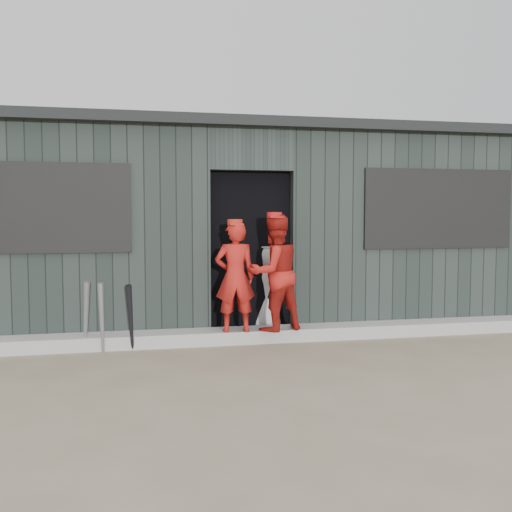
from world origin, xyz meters
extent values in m
plane|color=#71634E|center=(0.00, 0.00, 0.00)|extent=(80.00, 80.00, 0.00)
cube|color=#979792|center=(0.00, 1.82, 0.07)|extent=(8.00, 0.36, 0.15)
cone|color=gray|center=(-1.89, 1.71, 0.39)|extent=(0.13, 0.25, 0.77)
cone|color=gray|center=(-1.72, 1.59, 0.38)|extent=(0.08, 0.15, 0.76)
cone|color=black|center=(-1.42, 1.58, 0.37)|extent=(0.11, 0.24, 0.74)
imported|color=#AA1A14|center=(-0.26, 1.69, 0.77)|extent=(0.47, 0.32, 1.25)
imported|color=#A51A14|center=(0.19, 1.67, 0.81)|extent=(0.78, 0.69, 1.33)
imported|color=#AFAFAF|center=(0.22, 2.25, 0.56)|extent=(0.59, 0.44, 1.11)
cube|color=black|center=(0.00, 3.50, 1.20)|extent=(7.60, 2.70, 2.20)
cube|color=#272E2C|center=(-2.25, 2.10, 1.25)|extent=(3.50, 0.20, 2.50)
cube|color=#29312E|center=(2.25, 2.10, 1.25)|extent=(3.50, 0.20, 2.50)
cube|color=#2B3331|center=(0.00, 2.10, 2.25)|extent=(1.00, 0.20, 0.50)
cube|color=#282F2D|center=(3.90, 3.50, 1.25)|extent=(0.20, 3.00, 2.50)
cube|color=#2C3532|center=(0.00, 4.90, 1.25)|extent=(8.00, 0.20, 2.50)
cube|color=black|center=(0.00, 3.50, 2.56)|extent=(8.30, 3.30, 0.12)
cube|color=black|center=(-2.40, 1.98, 1.55)|extent=(2.00, 0.04, 1.00)
cube|color=black|center=(2.40, 1.98, 1.55)|extent=(2.00, 0.04, 1.00)
cube|color=black|center=(-0.31, 2.42, 1.35)|extent=(0.20, 0.20, 0.81)
cube|color=black|center=(0.20, 2.59, 1.30)|extent=(0.22, 0.20, 0.75)
camera|label=1|loc=(-1.33, -4.61, 1.47)|focal=40.00mm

